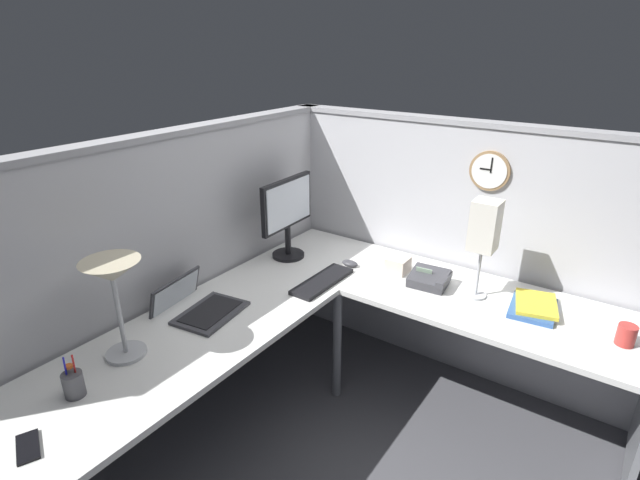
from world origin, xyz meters
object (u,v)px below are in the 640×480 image
(desk_lamp_dome, at_px, (113,279))
(office_phone, at_px, (430,279))
(pen_cup, at_px, (73,384))
(tissue_box, at_px, (398,265))
(book_stack, at_px, (534,306))
(laptop, at_px, (195,306))
(coffee_mug, at_px, (626,335))
(computer_mouse, at_px, (350,263))
(keyboard, at_px, (322,281))
(wall_clock, at_px, (490,171))
(cell_phone, at_px, (28,447))
(desk_lamp_paper, at_px, (485,229))
(monitor, at_px, (287,212))

(desk_lamp_dome, xyz_separation_m, office_phone, (1.34, -0.82, -0.33))
(pen_cup, height_order, tissue_box, pen_cup)
(pen_cup, relative_size, book_stack, 0.57)
(laptop, height_order, coffee_mug, laptop)
(computer_mouse, distance_m, desk_lamp_dome, 1.39)
(keyboard, xyz_separation_m, wall_clock, (0.66, -0.65, 0.59))
(desk_lamp_dome, relative_size, coffee_mug, 4.64)
(keyboard, height_order, coffee_mug, coffee_mug)
(cell_phone, height_order, tissue_box, tissue_box)
(laptop, bearing_deg, desk_lamp_paper, -49.49)
(computer_mouse, height_order, desk_lamp_paper, desk_lamp_paper)
(pen_cup, relative_size, wall_clock, 0.82)
(laptop, height_order, keyboard, laptop)
(tissue_box, bearing_deg, book_stack, -89.93)
(monitor, bearing_deg, tissue_box, -73.73)
(office_phone, bearing_deg, monitor, 99.18)
(book_stack, bearing_deg, coffee_mug, -101.24)
(keyboard, distance_m, desk_lamp_paper, 0.90)
(desk_lamp_paper, bearing_deg, laptop, 130.51)
(computer_mouse, bearing_deg, book_stack, -84.89)
(laptop, relative_size, tissue_box, 3.55)
(cell_phone, bearing_deg, office_phone, 4.49)
(laptop, bearing_deg, desk_lamp_dome, -174.47)
(keyboard, bearing_deg, desk_lamp_paper, -64.71)
(computer_mouse, relative_size, cell_phone, 0.72)
(computer_mouse, xyz_separation_m, coffee_mug, (0.01, -1.43, 0.03))
(computer_mouse, bearing_deg, cell_phone, 175.46)
(wall_clock, bearing_deg, coffee_mug, -115.50)
(laptop, height_order, pen_cup, pen_cup)
(monitor, distance_m, computer_mouse, 0.49)
(office_phone, xyz_separation_m, desk_lamp_paper, (0.03, -0.25, 0.35))
(monitor, relative_size, wall_clock, 2.27)
(keyboard, xyz_separation_m, book_stack, (0.37, -1.04, 0.01))
(office_phone, height_order, desk_lamp_paper, desk_lamp_paper)
(desk_lamp_paper, bearing_deg, computer_mouse, 95.16)
(book_stack, height_order, desk_lamp_paper, desk_lamp_paper)
(pen_cup, bearing_deg, monitor, 5.00)
(desk_lamp_dome, xyz_separation_m, wall_clock, (1.69, -0.97, 0.23))
(laptop, relative_size, keyboard, 0.99)
(monitor, distance_m, desk_lamp_paper, 1.14)
(desk_lamp_paper, bearing_deg, book_stack, -85.03)
(tissue_box, bearing_deg, monitor, 106.27)
(computer_mouse, height_order, tissue_box, tissue_box)
(monitor, relative_size, tissue_box, 4.17)
(monitor, xyz_separation_m, wall_clock, (0.49, -1.03, 0.30))
(keyboard, distance_m, desk_lamp_dome, 1.13)
(monitor, bearing_deg, laptop, -178.55)
(keyboard, relative_size, office_phone, 1.95)
(computer_mouse, bearing_deg, coffee_mug, -89.51)
(monitor, height_order, desk_lamp_dome, monitor)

